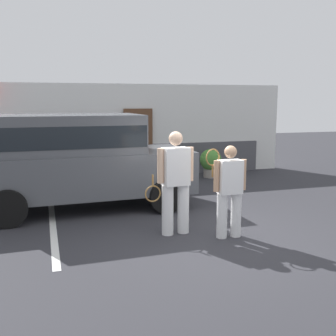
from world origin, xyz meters
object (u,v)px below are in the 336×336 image
object	(u,v)px
potted_plant_by_porch	(211,162)
tennis_player_woman	(229,190)
parked_suv	(79,157)
tennis_player_man	(175,182)

from	to	relation	value
potted_plant_by_porch	tennis_player_woman	bearing A→B (deg)	-109.68
parked_suv	tennis_player_man	bearing A→B (deg)	-58.95
tennis_player_woman	potted_plant_by_porch	bearing A→B (deg)	-108.66
tennis_player_woman	potted_plant_by_porch	size ratio (longest dim) A/B	1.82
tennis_player_man	potted_plant_by_porch	distance (m)	5.57
potted_plant_by_porch	tennis_player_man	bearing A→B (deg)	-119.29
parked_suv	potted_plant_by_porch	world-z (taller)	parked_suv
tennis_player_man	tennis_player_woman	bearing A→B (deg)	146.38
tennis_player_man	tennis_player_woman	world-z (taller)	tennis_player_man
tennis_player_man	potted_plant_by_porch	xyz separation A→B (m)	(2.72, 4.85, -0.45)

